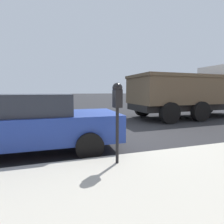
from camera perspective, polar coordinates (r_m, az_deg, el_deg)
name	(u,v)px	position (r m, az deg, el deg)	size (l,w,h in m)	color
ground_plane	(116,135)	(6.26, 1.32, -7.65)	(220.00, 220.00, 0.00)	#2B2B2D
parking_meter	(117,102)	(3.32, 1.75, 3.19)	(0.21, 0.19, 1.57)	black
car_blue	(24,122)	(4.88, -26.70, -3.03)	(2.11, 4.66, 1.49)	navy
dump_truck	(196,91)	(11.60, 25.72, 6.21)	(3.13, 7.68, 3.13)	black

